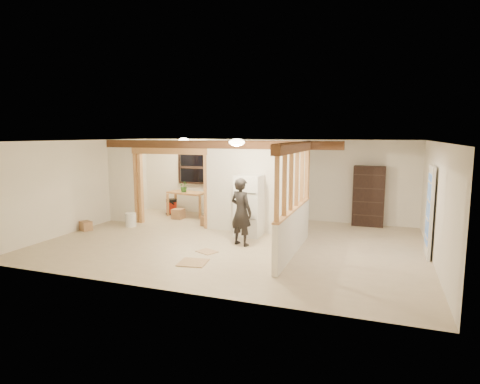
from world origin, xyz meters
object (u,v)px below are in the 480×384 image
at_px(woman, 241,212).
at_px(shop_vac, 172,207).
at_px(refrigerator, 249,206).
at_px(work_table, 187,204).
at_px(bookshelf, 369,196).

relative_size(woman, shop_vac, 3.14).
distance_m(woman, shop_vac, 4.45).
distance_m(refrigerator, shop_vac, 3.83).
height_order(refrigerator, woman, woman).
relative_size(refrigerator, work_table, 1.27).
xyz_separation_m(refrigerator, work_table, (-2.72, 1.77, -0.40)).
height_order(refrigerator, bookshelf, bookshelf).
relative_size(woman, work_table, 1.30).
relative_size(woman, bookshelf, 0.93).
bearing_deg(bookshelf, work_table, -175.52).
height_order(woman, work_table, woman).
xyz_separation_m(shop_vac, bookshelf, (6.25, 0.41, 0.62)).
xyz_separation_m(woman, work_table, (-2.84, 2.72, -0.42)).
bearing_deg(refrigerator, shop_vac, 151.53).
bearing_deg(woman, work_table, -22.86).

